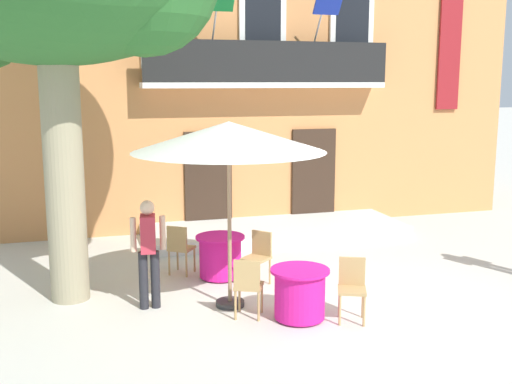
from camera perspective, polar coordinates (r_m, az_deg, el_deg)
The scene contains 11 objects.
ground_plane at distance 10.28m, azimuth 7.49°, elevation -9.40°, with size 120.00×120.00×0.00m, color beige.
building_facade at distance 16.38m, azimuth -1.51°, elevation 11.31°, with size 13.00×5.09×7.50m.
entrance_step_platform at distance 13.91m, azimuth 1.74°, elevation -3.56°, with size 5.80×2.01×0.25m, color silver.
cafe_table_near_tree at distance 9.12m, azimuth 4.05°, elevation -9.30°, with size 0.86×0.86×0.76m.
cafe_chair_near_tree_0 at distance 9.09m, azimuth -0.75°, elevation -8.44°, with size 0.53×0.53×0.91m.
cafe_chair_near_tree_1 at distance 9.15m, azimuth 8.83°, elevation -8.43°, with size 0.53×0.53×0.91m.
cafe_table_middle at distance 10.96m, azimuth -3.31°, elevation -5.93°, with size 0.86×0.86×0.76m.
cafe_chair_middle_0 at distance 11.15m, azimuth -7.05°, elevation -4.98°, with size 0.56×0.56×0.91m.
cafe_chair_middle_1 at distance 10.57m, azimuth 0.24°, elevation -5.74°, with size 0.56×0.56×0.91m.
cafe_umbrella at distance 9.16m, azimuth -2.52°, elevation 5.04°, with size 2.90×2.90×2.85m.
pedestrian_near_entrance at distance 9.51m, azimuth -9.88°, elevation -5.09°, with size 0.53×0.37×1.68m.
Camera 1 is at (-3.98, -8.84, 3.44)m, focal length 43.40 mm.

